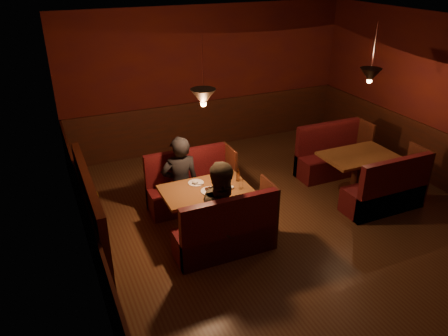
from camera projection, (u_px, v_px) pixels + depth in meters
name	position (u px, v px, depth m)	size (l,w,h in m)	color
room	(284.00, 166.00, 6.17)	(6.02, 7.02, 2.92)	#512C19
main_table	(206.00, 197.00, 6.42)	(1.27, 0.77, 0.89)	brown
main_bench_far	(191.00, 189.00, 7.12)	(1.40, 0.50, 0.95)	black
main_bench_near	(227.00, 235.00, 5.94)	(1.40, 0.50, 0.95)	black
second_table	(357.00, 164.00, 7.47)	(1.23, 0.79, 0.69)	brown
second_bench_far	(331.00, 158.00, 8.18)	(1.36, 0.51, 0.97)	black
second_bench_near	(387.00, 193.00, 6.97)	(1.36, 0.51, 0.97)	black
diner_a	(180.00, 165.00, 6.72)	(0.60, 0.39, 1.64)	black
diner_b	(224.00, 197.00, 5.82)	(0.81, 0.63, 1.67)	#322A1D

